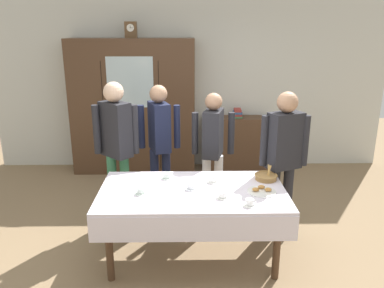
# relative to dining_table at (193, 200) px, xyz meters

# --- Properties ---
(ground_plane) EXTENTS (12.00, 12.00, 0.00)m
(ground_plane) POSITION_rel_dining_table_xyz_m (0.00, 0.24, -0.66)
(ground_plane) COLOR #846B4C
(ground_plane) RESTS_ON ground
(back_wall) EXTENTS (6.40, 0.10, 2.70)m
(back_wall) POSITION_rel_dining_table_xyz_m (0.00, 2.89, 0.69)
(back_wall) COLOR silver
(back_wall) RESTS_ON ground
(dining_table) EXTENTS (1.83, 1.02, 0.75)m
(dining_table) POSITION_rel_dining_table_xyz_m (0.00, 0.00, 0.00)
(dining_table) COLOR #4C3321
(dining_table) RESTS_ON ground
(wall_cabinet) EXTENTS (1.94, 0.46, 2.12)m
(wall_cabinet) POSITION_rel_dining_table_xyz_m (-0.90, 2.59, 0.40)
(wall_cabinet) COLOR #4C3321
(wall_cabinet) RESTS_ON ground
(mantel_clock) EXTENTS (0.18, 0.11, 0.24)m
(mantel_clock) POSITION_rel_dining_table_xyz_m (-0.88, 2.59, 1.58)
(mantel_clock) COLOR brown
(mantel_clock) RESTS_ON wall_cabinet
(bookshelf_low) EXTENTS (1.10, 0.35, 0.88)m
(bookshelf_low) POSITION_rel_dining_table_xyz_m (0.77, 2.64, -0.22)
(bookshelf_low) COLOR #4C3321
(bookshelf_low) RESTS_ON ground
(book_stack) EXTENTS (0.15, 0.22, 0.14)m
(book_stack) POSITION_rel_dining_table_xyz_m (0.77, 2.64, 0.29)
(book_stack) COLOR #3D754C
(book_stack) RESTS_ON bookshelf_low
(tea_cup_mid_left) EXTENTS (0.13, 0.13, 0.06)m
(tea_cup_mid_left) POSITION_rel_dining_table_xyz_m (-0.01, 0.06, 0.12)
(tea_cup_mid_left) COLOR white
(tea_cup_mid_left) RESTS_ON dining_table
(tea_cup_back_edge) EXTENTS (0.13, 0.13, 0.06)m
(tea_cup_back_edge) POSITION_rel_dining_table_xyz_m (-0.26, 0.34, 0.12)
(tea_cup_back_edge) COLOR silver
(tea_cup_back_edge) RESTS_ON dining_table
(tea_cup_far_right) EXTENTS (0.13, 0.13, 0.06)m
(tea_cup_far_right) POSITION_rel_dining_table_xyz_m (0.28, -0.15, 0.12)
(tea_cup_far_right) COLOR white
(tea_cup_far_right) RESTS_ON dining_table
(tea_cup_near_right) EXTENTS (0.13, 0.13, 0.06)m
(tea_cup_near_right) POSITION_rel_dining_table_xyz_m (-0.50, -0.04, 0.12)
(tea_cup_near_right) COLOR silver
(tea_cup_near_right) RESTS_ON dining_table
(tea_cup_far_left) EXTENTS (0.13, 0.13, 0.06)m
(tea_cup_far_left) POSITION_rel_dining_table_xyz_m (0.21, 0.23, 0.12)
(tea_cup_far_left) COLOR white
(tea_cup_far_left) RESTS_ON dining_table
(tea_cup_mid_right) EXTENTS (0.13, 0.13, 0.06)m
(tea_cup_mid_right) POSITION_rel_dining_table_xyz_m (0.51, -0.32, 0.12)
(tea_cup_mid_right) COLOR white
(tea_cup_mid_right) RESTS_ON dining_table
(bread_basket) EXTENTS (0.24, 0.24, 0.16)m
(bread_basket) POSITION_rel_dining_table_xyz_m (0.77, 0.29, 0.13)
(bread_basket) COLOR #9E7542
(bread_basket) RESTS_ON dining_table
(pastry_plate) EXTENTS (0.28, 0.28, 0.05)m
(pastry_plate) POSITION_rel_dining_table_xyz_m (0.67, -0.03, 0.11)
(pastry_plate) COLOR white
(pastry_plate) RESTS_ON dining_table
(spoon_front_edge) EXTENTS (0.12, 0.02, 0.01)m
(spoon_front_edge) POSITION_rel_dining_table_xyz_m (-0.69, 0.36, 0.10)
(spoon_front_edge) COLOR silver
(spoon_front_edge) RESTS_ON dining_table
(spoon_mid_left) EXTENTS (0.12, 0.02, 0.01)m
(spoon_mid_left) POSITION_rel_dining_table_xyz_m (-0.54, -0.29, 0.10)
(spoon_mid_left) COLOR silver
(spoon_mid_left) RESTS_ON dining_table
(person_behind_table_right) EXTENTS (0.52, 0.41, 1.62)m
(person_behind_table_right) POSITION_rel_dining_table_xyz_m (-0.39, 1.17, 0.33)
(person_behind_table_right) COLOR #191E38
(person_behind_table_right) RESTS_ON ground
(person_behind_table_left) EXTENTS (0.52, 0.39, 1.71)m
(person_behind_table_left) POSITION_rel_dining_table_xyz_m (-0.87, 0.83, 0.39)
(person_behind_table_left) COLOR #33704C
(person_behind_table_left) RESTS_ON ground
(person_beside_shelf) EXTENTS (0.52, 0.40, 1.54)m
(person_beside_shelf) POSITION_rel_dining_table_xyz_m (0.27, 1.05, 0.27)
(person_beside_shelf) COLOR silver
(person_beside_shelf) RESTS_ON ground
(person_by_cabinet) EXTENTS (0.52, 0.33, 1.65)m
(person_by_cabinet) POSITION_rel_dining_table_xyz_m (0.99, 0.47, 0.35)
(person_by_cabinet) COLOR #232328
(person_by_cabinet) RESTS_ON ground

